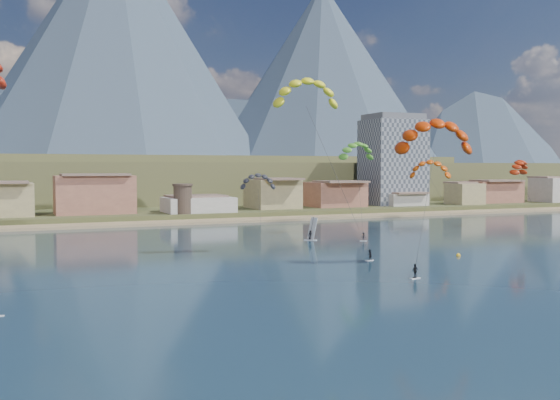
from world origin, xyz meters
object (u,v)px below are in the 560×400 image
Objects in this scene: kitesurfer_yellow at (306,89)px; apartment_tower at (393,160)px; kitesurfer_orange at (435,131)px; windsurfer at (311,233)px; buoy at (458,255)px; kitesurfer_green at (357,149)px; watchtower at (183,199)px.

apartment_tower is at bearing 49.61° from kitesurfer_yellow.
kitesurfer_orange is (13.89, -17.22, -7.82)m from kitesurfer_yellow.
kitesurfer_orange is 5.22× the size of windsurfer.
kitesurfer_orange reaches higher than windsurfer.
kitesurfer_orange is 23.83m from buoy.
kitesurfer_yellow is at bearing -133.17° from kitesurfer_green.
watchtower is 59.51m from windsurfer.
buoy is (-54.59, -103.27, -17.69)m from apartment_tower.
kitesurfer_green is 43.78m from buoy.
watchtower is 0.27× the size of kitesurfer_yellow.
buoy is at bearing -117.86° from apartment_tower.
kitesurfer_orange reaches higher than kitesurfer_green.
windsurfer is at bearing 61.69° from kitesurfer_yellow.
kitesurfer_yellow is 1.26× the size of kitesurfer_orange.
kitesurfer_green reaches higher than watchtower.
kitesurfer_orange is 46.95m from kitesurfer_green.
windsurfer is at bearing 112.48° from buoy.
kitesurfer_orange is at bearing -85.35° from windsurfer.
kitesurfer_yellow is 39.54m from kitesurfer_green.
kitesurfer_yellow is 1.34× the size of kitesurfer_green.
apartment_tower is 82.02m from watchtower.
kitesurfer_yellow is at bearing 154.94° from buoy.
kitesurfer_green is (12.41, 45.26, -1.40)m from kitesurfer_orange.
apartment_tower is 82.61m from kitesurfer_green.
kitesurfer_green is (27.92, -50.10, 13.15)m from watchtower.
apartment_tower is at bearing 50.90° from kitesurfer_green.
windsurfer is at bearing -77.87° from watchtower.
watchtower is 93.02m from buoy.
watchtower is at bearing 119.13° from kitesurfer_green.
apartment_tower is 1.00× the size of kitesurfer_yellow.
kitesurfer_orange is 42.20m from windsurfer.
windsurfer is at bearing 94.65° from kitesurfer_orange.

